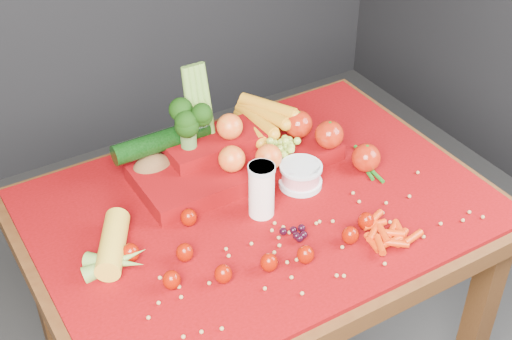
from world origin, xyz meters
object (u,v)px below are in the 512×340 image
yogurt_bowl (301,175)px  produce_mound (240,147)px  table (260,237)px  milk_glass (262,188)px

yogurt_bowl → produce_mound: size_ratio=0.18×
produce_mound → table: bearing=-102.4°
table → yogurt_bowl: bearing=5.5°
yogurt_bowl → produce_mound: bearing=121.2°
milk_glass → yogurt_bowl: size_ratio=1.27×
yogurt_bowl → produce_mound: produce_mound is taller
milk_glass → yogurt_bowl: milk_glass is taller
milk_glass → produce_mound: produce_mound is taller
table → milk_glass: size_ratio=8.04×
yogurt_bowl → table: bearing=-174.5°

